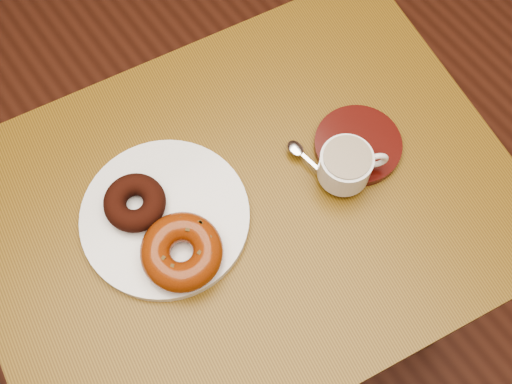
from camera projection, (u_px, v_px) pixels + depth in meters
cafe_table at (247, 231)px, 1.11m from camera, size 0.92×0.75×0.78m
donut_plate at (165, 217)px, 0.98m from camera, size 0.30×0.30×0.02m
donut_cinnamon at (135, 203)px, 0.96m from camera, size 0.12×0.12×0.03m
donut_caramel at (182, 252)px, 0.92m from camera, size 0.16×0.16×0.04m
saucer at (358, 145)px, 1.03m from camera, size 0.19×0.19×0.01m
coffee_cup at (346, 165)px, 0.97m from camera, size 0.10×0.08×0.06m
teaspoon at (300, 152)px, 1.01m from camera, size 0.03×0.10×0.01m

